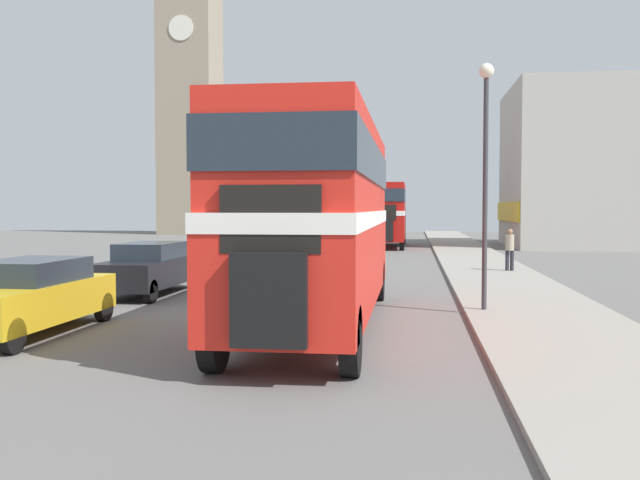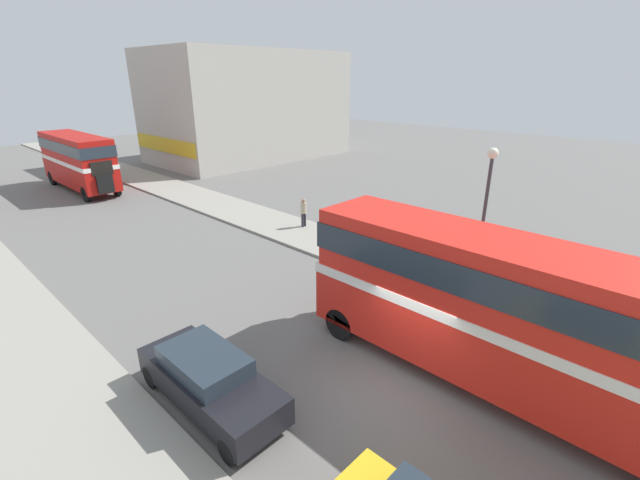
# 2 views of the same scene
# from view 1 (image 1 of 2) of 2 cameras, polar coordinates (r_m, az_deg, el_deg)

# --- Properties ---
(ground_plane) EXTENTS (120.00, 120.00, 0.00)m
(ground_plane) POSITION_cam_1_polar(r_m,az_deg,el_deg) (17.59, -5.02, -5.79)
(ground_plane) COLOR slate
(sidewalk_right) EXTENTS (3.50, 120.00, 0.12)m
(sidewalk_right) POSITION_cam_1_polar(r_m,az_deg,el_deg) (17.43, 17.32, -5.77)
(sidewalk_right) COLOR gray
(sidewalk_right) RESTS_ON ground_plane
(sidewalk_left) EXTENTS (3.50, 120.00, 0.12)m
(sidewalk_left) POSITION_cam_1_polar(r_m,az_deg,el_deg) (20.13, -24.20, -4.77)
(sidewalk_left) COLOR gray
(sidewalk_left) RESTS_ON ground_plane
(double_decker_bus) EXTENTS (2.43, 11.09, 4.30)m
(double_decker_bus) POSITION_cam_1_polar(r_m,az_deg,el_deg) (15.33, -0.01, 2.61)
(double_decker_bus) COLOR red
(double_decker_bus) RESTS_ON ground_plane
(bus_distant) EXTENTS (2.39, 9.28, 4.11)m
(bus_distant) POSITION_cam_1_polar(r_m,az_deg,el_deg) (46.87, 5.37, 2.43)
(bus_distant) COLOR #B2140F
(bus_distant) RESTS_ON ground_plane
(car_parked_near) EXTENTS (1.71, 4.61, 1.51)m
(car_parked_near) POSITION_cam_1_polar(r_m,az_deg,el_deg) (15.56, -22.26, -4.16)
(car_parked_near) COLOR gold
(car_parked_near) RESTS_ON ground_plane
(car_parked_mid) EXTENTS (1.70, 4.59, 1.53)m
(car_parked_mid) POSITION_cam_1_polar(r_m,az_deg,el_deg) (21.64, -13.50, -2.18)
(car_parked_mid) COLOR black
(car_parked_mid) RESTS_ON ground_plane
(pedestrian_walking) EXTENTS (0.33, 0.33, 1.62)m
(pedestrian_walking) POSITION_cam_1_polar(r_m,az_deg,el_deg) (28.66, 14.94, -0.55)
(pedestrian_walking) COLOR #282833
(pedestrian_walking) RESTS_ON sidewalk_right
(street_lamp) EXTENTS (0.36, 0.36, 5.86)m
(street_lamp) POSITION_cam_1_polar(r_m,az_deg,el_deg) (17.52, 13.11, 7.10)
(street_lamp) COLOR #38383D
(street_lamp) RESTS_ON sidewalk_right
(church_tower) EXTENTS (5.58, 5.58, 37.60)m
(church_tower) POSITION_cam_1_polar(r_m,az_deg,el_deg) (74.01, -10.38, 15.55)
(church_tower) COLOR gray
(church_tower) RESTS_ON ground_plane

